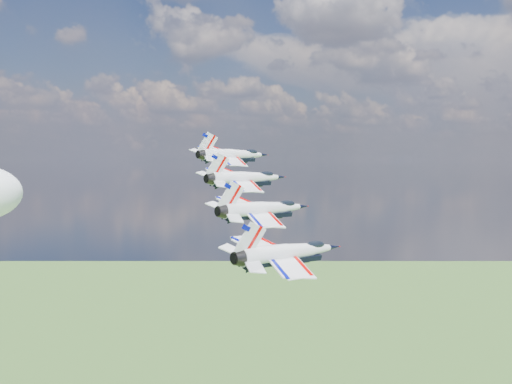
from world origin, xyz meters
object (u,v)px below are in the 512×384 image
Objects in this scene: jet_3 at (290,252)px; jet_0 at (235,155)px; jet_1 at (248,178)px; jet_2 at (266,209)px.

jet_0 is at bearing 152.26° from jet_3.
jet_1 is 12.69m from jet_2.
jet_3 is at bearing -27.74° from jet_2.
jet_1 is 25.38m from jet_3.
jet_2 is at bearing -27.74° from jet_1.
jet_2 is at bearing 152.26° from jet_3.
jet_0 reaches higher than jet_3.
jet_2 is 1.00× the size of jet_3.
jet_0 is 38.07m from jet_3.
jet_3 is at bearing -27.74° from jet_0.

